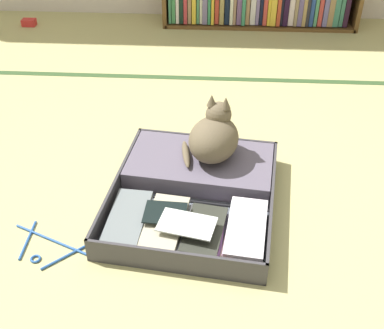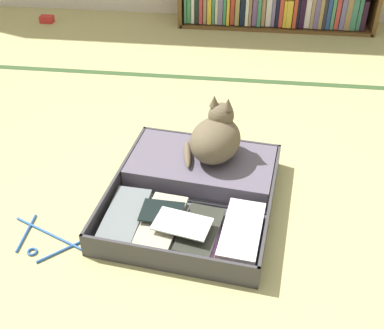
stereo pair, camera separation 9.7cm
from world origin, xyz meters
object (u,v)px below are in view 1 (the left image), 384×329
(open_suitcase, at_px, (196,190))
(clothes_hanger, at_px, (48,247))
(black_cat, at_px, (214,136))
(small_red_pouch, at_px, (29,22))

(open_suitcase, bearing_deg, clothes_hanger, -149.47)
(open_suitcase, height_order, clothes_hanger, open_suitcase)
(black_cat, bearing_deg, small_red_pouch, 129.62)
(black_cat, relative_size, clothes_hanger, 0.91)
(small_red_pouch, bearing_deg, clothes_hanger, -69.93)
(open_suitcase, distance_m, black_cat, 0.25)
(clothes_hanger, relative_size, small_red_pouch, 3.50)
(clothes_hanger, bearing_deg, open_suitcase, 30.53)
(open_suitcase, xyz_separation_m, small_red_pouch, (-1.38, 1.93, -0.02))
(open_suitcase, xyz_separation_m, clothes_hanger, (-0.56, -0.33, -0.04))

